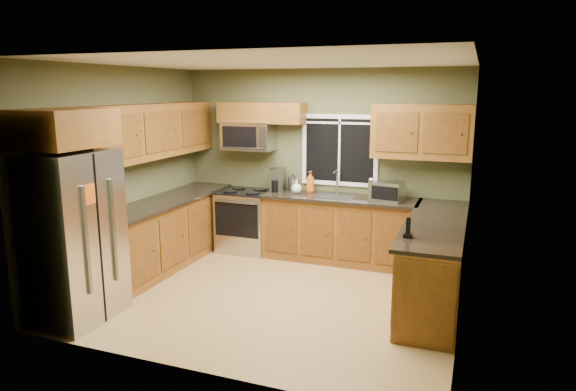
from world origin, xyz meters
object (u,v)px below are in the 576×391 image
Objects in this scene: toaster_oven at (387,191)px; soap_bottle_c at (297,187)px; microwave at (248,136)px; cordless_phone at (408,231)px; coffee_maker at (277,180)px; paper_towel_roll at (373,188)px; soap_bottle_a at (310,182)px; range at (246,220)px; refrigerator at (72,237)px; kettle at (293,183)px.

toaster_oven is 1.31m from soap_bottle_c.
microwave is 4.05× the size of soap_bottle_c.
coffee_maker is at bearing 140.14° from cordless_phone.
coffee_maker is (-1.62, 0.11, 0.02)m from toaster_oven.
soap_bottle_a is (-0.93, 0.07, 0.02)m from paper_towel_roll.
soap_bottle_a is at bearing 8.65° from coffee_maker.
coffee_maker reaches higher than range.
toaster_oven is at bearing 106.96° from cordless_phone.
toaster_oven is (2.79, 2.74, 0.17)m from refrigerator.
refrigerator is at bearing -118.00° from soap_bottle_c.
coffee_maker reaches higher than paper_towel_roll.
range is 0.93m from kettle.
kettle is at bearing 24.44° from coffee_maker.
toaster_oven is 1.43m from kettle.
refrigerator is 3.92m from toaster_oven.
soap_bottle_a is (0.97, 0.16, 0.63)m from range.
refrigerator is 3.37m from soap_bottle_a.
coffee_maker is 1.78× the size of soap_bottle_c.
range is at bearing -89.98° from microwave.
paper_towel_roll is 1.10m from soap_bottle_c.
toaster_oven reaches higher than cordless_phone.
paper_towel_roll is (1.90, 0.09, 0.61)m from range.
microwave reaches higher than soap_bottle_a.
paper_towel_roll is 0.96× the size of soap_bottle_a.
coffee_maker reaches higher than toaster_oven.
cordless_phone is (1.81, -1.73, -0.03)m from soap_bottle_c.
soap_bottle_a reaches higher than range.
soap_bottle_c is at bearing 136.39° from cordless_phone.
refrigerator reaches higher than kettle.
range is 2.19m from toaster_oven.
microwave is 2.98× the size of kettle.
coffee_maker reaches higher than soap_bottle_c.
coffee_maker is at bearing -6.13° from microwave.
coffee_maker is 1.42m from paper_towel_roll.
kettle is at bearing 14.63° from range.
paper_towel_roll is (1.90, -0.05, -0.65)m from microwave.
toaster_oven is at bearing -4.52° from microwave.
refrigerator reaches higher than coffee_maker.
cordless_phone is at bearing -48.39° from soap_bottle_a.
soap_bottle_c is (-0.17, -0.13, -0.06)m from soap_bottle_a.
kettle is at bearing 175.50° from paper_towel_roll.
refrigerator reaches higher than toaster_oven.
paper_towel_roll reaches higher than toaster_oven.
coffee_maker is at bearing 67.73° from refrigerator.
cordless_phone is (1.92, -1.88, -0.05)m from kettle.
microwave is at bearing 175.48° from toaster_oven.
microwave is 3.64× the size of cordless_phone.
range is at bearing 76.03° from refrigerator.
toaster_oven is (2.10, -0.17, -0.66)m from microwave.
soap_bottle_c is 2.50m from cordless_phone.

